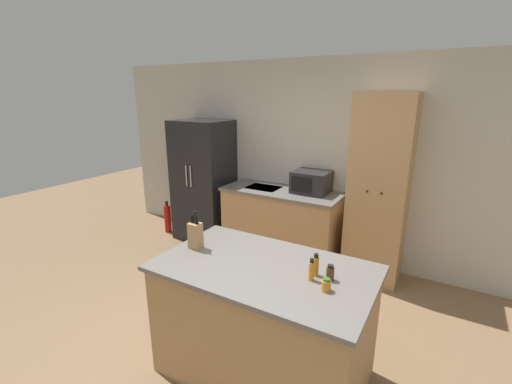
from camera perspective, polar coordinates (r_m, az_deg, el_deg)
ground_plane at (r=3.16m, az=-2.85°, el=-27.00°), size 14.00×14.00×0.00m
wall_back at (r=4.52m, az=13.34°, el=4.69°), size 7.20×0.06×2.60m
refrigerator at (r=5.20m, az=-8.71°, el=1.84°), size 0.81×0.66×1.79m
back_counter at (r=4.65m, az=4.21°, el=-5.23°), size 1.57×0.67×0.94m
pantry_cabinet at (r=4.17m, az=19.79°, el=0.22°), size 0.63×0.53×2.18m
kitchen_island at (r=2.82m, az=1.25°, el=-20.65°), size 1.59×0.94×0.94m
microwave at (r=4.42m, az=9.21°, el=1.69°), size 0.45×0.40×0.27m
knife_block at (r=2.84m, az=-10.07°, el=-6.97°), size 0.10×0.08×0.32m
spice_bottle_tall_dark at (r=2.45m, az=9.92°, el=-11.94°), size 0.04×0.04×0.16m
spice_bottle_short_red at (r=2.39m, az=9.23°, el=-12.73°), size 0.04×0.04×0.16m
spice_bottle_amber_oil at (r=2.31m, az=11.62°, el=-14.93°), size 0.06×0.06×0.09m
spice_bottle_green_herb at (r=2.42m, az=12.26°, el=-13.07°), size 0.05×0.05×0.11m
fire_extinguisher at (r=5.70m, az=-14.51°, el=-4.26°), size 0.10×0.10×0.52m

